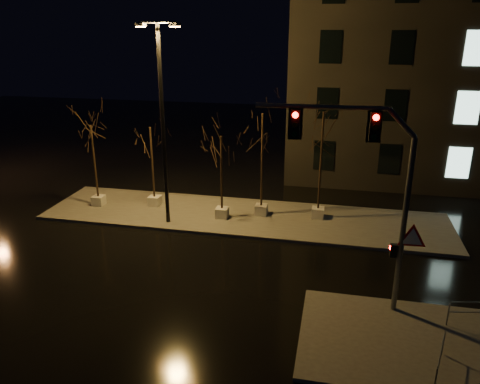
# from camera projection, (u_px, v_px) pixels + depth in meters

# --- Properties ---
(ground) EXTENTS (90.00, 90.00, 0.00)m
(ground) POSITION_uv_depth(u_px,v_px,m) (215.00, 270.00, 20.19)
(ground) COLOR black
(ground) RESTS_ON ground
(median) EXTENTS (22.00, 5.00, 0.15)m
(median) POSITION_uv_depth(u_px,v_px,m) (243.00, 217.00, 25.69)
(median) COLOR #4B4843
(median) RESTS_ON ground
(sidewalk_corner) EXTENTS (7.00, 5.00, 0.15)m
(sidewalk_corner) POSITION_uv_depth(u_px,v_px,m) (406.00, 343.00, 15.45)
(sidewalk_corner) COLOR #4B4843
(sidewalk_corner) RESTS_ON ground
(tree_0) EXTENTS (1.80, 1.80, 4.82)m
(tree_0) POSITION_uv_depth(u_px,v_px,m) (92.00, 143.00, 25.94)
(tree_0) COLOR #B6B3A9
(tree_0) RESTS_ON median
(tree_1) EXTENTS (1.80, 1.80, 4.70)m
(tree_1) POSITION_uv_depth(u_px,v_px,m) (151.00, 145.00, 25.93)
(tree_1) COLOR #B6B3A9
(tree_1) RESTS_ON median
(tree_2) EXTENTS (1.80, 1.80, 4.62)m
(tree_2) POSITION_uv_depth(u_px,v_px,m) (221.00, 155.00, 24.24)
(tree_2) COLOR #B6B3A9
(tree_2) RESTS_ON median
(tree_3) EXTENTS (1.80, 1.80, 5.73)m
(tree_3) POSITION_uv_depth(u_px,v_px,m) (262.00, 137.00, 24.36)
(tree_3) COLOR #B6B3A9
(tree_3) RESTS_ON median
(tree_4) EXTENTS (1.80, 1.80, 5.90)m
(tree_4) POSITION_uv_depth(u_px,v_px,m) (322.00, 137.00, 23.91)
(tree_4) COLOR #B6B3A9
(tree_4) RESTS_ON median
(traffic_signal_mast) EXTENTS (6.07, 0.40, 7.40)m
(traffic_signal_mast) POSITION_uv_depth(u_px,v_px,m) (372.00, 182.00, 15.75)
(traffic_signal_mast) COLOR #56595D
(traffic_signal_mast) RESTS_ON sidewalk_corner
(streetlight_main) EXTENTS (2.47, 0.97, 10.02)m
(streetlight_main) POSITION_uv_depth(u_px,v_px,m) (162.00, 113.00, 22.91)
(streetlight_main) COLOR black
(streetlight_main) RESTS_ON median
(guard_rail_a) EXTENTS (2.15, 0.47, 0.94)m
(guard_rail_a) POSITION_uv_depth(u_px,v_px,m) (480.00, 310.00, 16.04)
(guard_rail_a) COLOR #56595D
(guard_rail_a) RESTS_ON sidewalk_corner
(guard_rail_b) EXTENTS (0.59, 1.90, 0.94)m
(guard_rail_b) POSITION_uv_depth(u_px,v_px,m) (440.00, 356.00, 13.83)
(guard_rail_b) COLOR #56595D
(guard_rail_b) RESTS_ON sidewalk_corner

